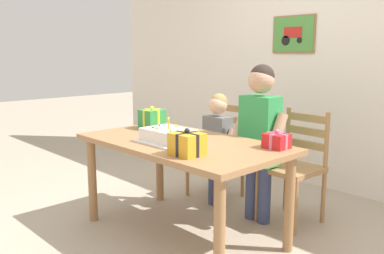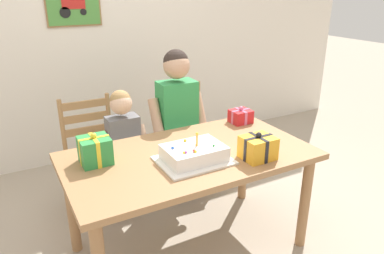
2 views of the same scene
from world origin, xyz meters
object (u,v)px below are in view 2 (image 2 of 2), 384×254
object	(u,v)px
birthday_cake	(194,154)
chair_left	(93,154)
gift_box_corner_small	(258,148)
dining_table	(189,166)
child_older	(177,112)
gift_box_red_large	(241,116)
gift_box_beside_cake	(95,150)
child_younger	(124,141)
chair_right	(186,135)

from	to	relation	value
birthday_cake	chair_left	distance (m)	1.09
gift_box_corner_small	dining_table	bearing A→B (deg)	142.11
chair_left	child_older	xyz separation A→B (m)	(0.66, -0.22, 0.32)
dining_table	chair_left	xyz separation A→B (m)	(-0.43, 0.86, -0.18)
gift_box_red_large	child_older	bearing A→B (deg)	140.35
gift_box_beside_cake	child_younger	xyz separation A→B (m)	(0.33, 0.48, -0.19)
gift_box_beside_cake	dining_table	bearing A→B (deg)	-15.75
gift_box_beside_cake	chair_left	distance (m)	0.79
gift_box_beside_cake	birthday_cake	bearing A→B (deg)	-26.98
chair_left	child_older	distance (m)	0.76
chair_left	chair_right	distance (m)	0.86
birthday_cake	gift_box_beside_cake	world-z (taller)	gift_box_beside_cake
birthday_cake	gift_box_beside_cake	size ratio (longest dim) A/B	2.21
gift_box_beside_cake	gift_box_corner_small	world-z (taller)	gift_box_beside_cake
gift_box_beside_cake	child_older	distance (m)	0.93
dining_table	gift_box_red_large	bearing A→B (deg)	26.30
chair_right	gift_box_red_large	bearing A→B (deg)	-70.42
gift_box_beside_cake	chair_left	size ratio (longest dim) A/B	0.22
child_younger	gift_box_red_large	bearing A→B (deg)	-20.88
chair_left	gift_box_corner_small	bearing A→B (deg)	-55.61
gift_box_corner_small	gift_box_red_large	bearing A→B (deg)	63.83
gift_box_beside_cake	gift_box_corner_small	size ratio (longest dim) A/B	0.99
gift_box_corner_small	child_older	xyz separation A→B (m)	(-0.11, 0.90, -0.02)
birthday_cake	child_older	size ratio (longest dim) A/B	0.34
gift_box_corner_small	child_younger	bearing A→B (deg)	122.53
birthday_cake	gift_box_corner_small	bearing A→B (deg)	-22.41
gift_box_red_large	chair_left	size ratio (longest dim) A/B	0.18
birthday_cake	gift_box_corner_small	size ratio (longest dim) A/B	2.19
gift_box_beside_cake	gift_box_corner_small	bearing A→B (deg)	-25.15
child_older	gift_box_red_large	bearing A→B (deg)	-39.65
child_younger	child_older	bearing A→B (deg)	-0.07
birthday_cake	chair_left	size ratio (longest dim) A/B	0.48
child_younger	gift_box_corner_small	bearing A→B (deg)	-57.47
chair_right	gift_box_beside_cake	bearing A→B (deg)	-144.90
birthday_cake	child_younger	size ratio (longest dim) A/B	0.43
dining_table	child_older	xyz separation A→B (m)	(0.23, 0.63, 0.14)
child_older	child_younger	size ratio (longest dim) A/B	1.25
gift_box_red_large	gift_box_corner_small	world-z (taller)	gift_box_corner_small
chair_left	chair_right	bearing A→B (deg)	-0.00
chair_right	dining_table	bearing A→B (deg)	-116.63
birthday_cake	chair_right	size ratio (longest dim) A/B	0.48
gift_box_red_large	chair_left	distance (m)	1.23
chair_right	birthday_cake	bearing A→B (deg)	-115.28
dining_table	child_younger	distance (m)	0.68
dining_table	chair_right	size ratio (longest dim) A/B	1.73
birthday_cake	gift_box_red_large	distance (m)	0.78
gift_box_red_large	gift_box_beside_cake	bearing A→B (deg)	-172.81
gift_box_red_large	gift_box_corner_small	distance (m)	0.64
birthday_cake	child_older	xyz separation A→B (m)	(0.26, 0.75, 0.00)
birthday_cake	dining_table	bearing A→B (deg)	75.89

